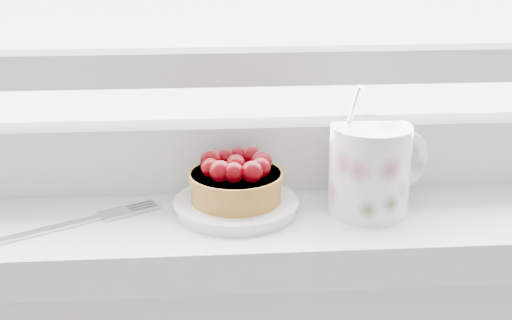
{
  "coord_description": "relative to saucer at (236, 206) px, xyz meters",
  "views": [
    {
      "loc": [
        -0.06,
        1.24,
        1.23
      ],
      "look_at": [
        -0.01,
        1.88,
        1.0
      ],
      "focal_mm": 50.0,
      "sensor_mm": 36.0,
      "label": 1
    }
  ],
  "objects": [
    {
      "name": "fork",
      "position": [
        -0.16,
        -0.02,
        -0.0
      ],
      "size": [
        0.17,
        0.11,
        0.0
      ],
      "color": "silver",
      "rests_on": "windowsill"
    },
    {
      "name": "floral_mug",
      "position": [
        0.13,
        -0.01,
        0.04
      ],
      "size": [
        0.12,
        0.1,
        0.13
      ],
      "color": "silver",
      "rests_on": "windowsill"
    },
    {
      "name": "raspberry_tart",
      "position": [
        0.0,
        0.0,
        0.03
      ],
      "size": [
        0.09,
        0.09,
        0.05
      ],
      "color": "#985F21",
      "rests_on": "saucer"
    },
    {
      "name": "saucer",
      "position": [
        0.0,
        0.0,
        0.0
      ],
      "size": [
        0.12,
        0.12,
        0.01
      ],
      "primitive_type": "cylinder",
      "color": "white",
      "rests_on": "windowsill"
    }
  ]
}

